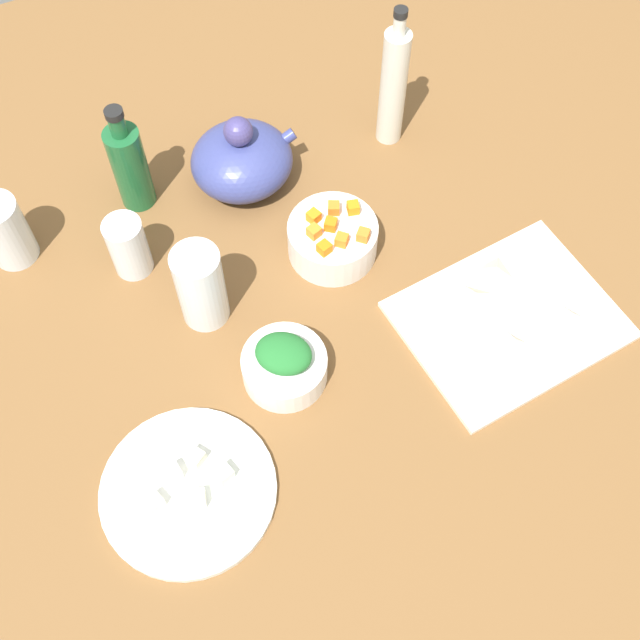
{
  "coord_description": "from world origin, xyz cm",
  "views": [
    {
      "loc": [
        -25.45,
        -54.46,
        111.7
      ],
      "look_at": [
        0.0,
        0.0,
        8.0
      ],
      "focal_mm": 45.95,
      "sensor_mm": 36.0,
      "label": 1
    }
  ],
  "objects_px": {
    "drinking_glass_2": "(128,246)",
    "drinking_glass_1": "(5,231)",
    "bottle_0": "(130,165)",
    "drinking_glass_0": "(201,286)",
    "cutting_board": "(508,320)",
    "bowl_carrots": "(333,239)",
    "bottle_1": "(393,86)",
    "bowl_greens": "(285,367)",
    "teapot": "(242,160)",
    "plate_tofu": "(188,491)"
  },
  "relations": [
    {
      "from": "plate_tofu",
      "to": "drinking_glass_1",
      "type": "xyz_separation_m",
      "value": [
        -0.11,
        0.49,
        0.05
      ]
    },
    {
      "from": "bottle_1",
      "to": "drinking_glass_0",
      "type": "xyz_separation_m",
      "value": [
        -0.42,
        -0.2,
        -0.04
      ]
    },
    {
      "from": "bowl_carrots",
      "to": "drinking_glass_1",
      "type": "bearing_deg",
      "value": 155.55
    },
    {
      "from": "plate_tofu",
      "to": "bottle_1",
      "type": "relative_size",
      "value": 0.9
    },
    {
      "from": "bowl_greens",
      "to": "bowl_carrots",
      "type": "bearing_deg",
      "value": 47.32
    },
    {
      "from": "bottle_0",
      "to": "drinking_glass_0",
      "type": "height_order",
      "value": "bottle_0"
    },
    {
      "from": "plate_tofu",
      "to": "drinking_glass_0",
      "type": "xyz_separation_m",
      "value": [
        0.13,
        0.26,
        0.07
      ]
    },
    {
      "from": "bowl_carrots",
      "to": "bottle_0",
      "type": "distance_m",
      "value": 0.34
    },
    {
      "from": "cutting_board",
      "to": "teapot",
      "type": "relative_size",
      "value": 1.71
    },
    {
      "from": "bottle_1",
      "to": "drinking_glass_0",
      "type": "bearing_deg",
      "value": -154.18
    },
    {
      "from": "bowl_greens",
      "to": "drinking_glass_2",
      "type": "xyz_separation_m",
      "value": [
        -0.14,
        0.28,
        0.03
      ]
    },
    {
      "from": "cutting_board",
      "to": "bowl_carrots",
      "type": "height_order",
      "value": "bowl_carrots"
    },
    {
      "from": "bowl_greens",
      "to": "teapot",
      "type": "distance_m",
      "value": 0.38
    },
    {
      "from": "cutting_board",
      "to": "plate_tofu",
      "type": "height_order",
      "value": "plate_tofu"
    },
    {
      "from": "drinking_glass_1",
      "to": "drinking_glass_2",
      "type": "xyz_separation_m",
      "value": [
        0.16,
        -0.1,
        -0.01
      ]
    },
    {
      "from": "bowl_greens",
      "to": "drinking_glass_2",
      "type": "distance_m",
      "value": 0.31
    },
    {
      "from": "bowl_greens",
      "to": "drinking_glass_1",
      "type": "height_order",
      "value": "drinking_glass_1"
    },
    {
      "from": "plate_tofu",
      "to": "teapot",
      "type": "xyz_separation_m",
      "value": [
        0.28,
        0.48,
        0.05
      ]
    },
    {
      "from": "bottle_0",
      "to": "bowl_greens",
      "type": "bearing_deg",
      "value": -77.69
    },
    {
      "from": "drinking_glass_0",
      "to": "drinking_glass_2",
      "type": "bearing_deg",
      "value": 119.45
    },
    {
      "from": "plate_tofu",
      "to": "bottle_0",
      "type": "bearing_deg",
      "value": 78.64
    },
    {
      "from": "drinking_glass_2",
      "to": "bottle_1",
      "type": "bearing_deg",
      "value": 8.61
    },
    {
      "from": "plate_tofu",
      "to": "bowl_greens",
      "type": "bearing_deg",
      "value": 29.29
    },
    {
      "from": "cutting_board",
      "to": "drinking_glass_2",
      "type": "height_order",
      "value": "drinking_glass_2"
    },
    {
      "from": "drinking_glass_2",
      "to": "drinking_glass_0",
      "type": "bearing_deg",
      "value": -60.55
    },
    {
      "from": "bowl_carrots",
      "to": "bottle_0",
      "type": "relative_size",
      "value": 0.69
    },
    {
      "from": "bottle_1",
      "to": "drinking_glass_1",
      "type": "bearing_deg",
      "value": 177.5
    },
    {
      "from": "drinking_glass_0",
      "to": "bowl_greens",
      "type": "bearing_deg",
      "value": -66.28
    },
    {
      "from": "drinking_glass_2",
      "to": "drinking_glass_1",
      "type": "bearing_deg",
      "value": 147.76
    },
    {
      "from": "cutting_board",
      "to": "drinking_glass_0",
      "type": "xyz_separation_m",
      "value": [
        -0.41,
        0.21,
        0.07
      ]
    },
    {
      "from": "cutting_board",
      "to": "bowl_carrots",
      "type": "bearing_deg",
      "value": 128.63
    },
    {
      "from": "teapot",
      "to": "drinking_glass_0",
      "type": "relative_size",
      "value": 1.25
    },
    {
      "from": "drinking_glass_0",
      "to": "drinking_glass_2",
      "type": "height_order",
      "value": "drinking_glass_0"
    },
    {
      "from": "bowl_carrots",
      "to": "drinking_glass_2",
      "type": "xyz_separation_m",
      "value": [
        -0.3,
        0.11,
        0.02
      ]
    },
    {
      "from": "plate_tofu",
      "to": "bowl_carrots",
      "type": "xyz_separation_m",
      "value": [
        0.35,
        0.28,
        0.03
      ]
    },
    {
      "from": "cutting_board",
      "to": "drinking_glass_1",
      "type": "bearing_deg",
      "value": 145.63
    },
    {
      "from": "teapot",
      "to": "bowl_carrots",
      "type": "bearing_deg",
      "value": -69.37
    },
    {
      "from": "bowl_carrots",
      "to": "bottle_1",
      "type": "bearing_deg",
      "value": 42.83
    },
    {
      "from": "bowl_carrots",
      "to": "bottle_0",
      "type": "xyz_separation_m",
      "value": [
        -0.25,
        0.23,
        0.05
      ]
    },
    {
      "from": "teapot",
      "to": "bottle_0",
      "type": "relative_size",
      "value": 0.9
    },
    {
      "from": "bowl_greens",
      "to": "drinking_glass_2",
      "type": "bearing_deg",
      "value": 116.44
    },
    {
      "from": "bottle_1",
      "to": "drinking_glass_2",
      "type": "distance_m",
      "value": 0.5
    },
    {
      "from": "cutting_board",
      "to": "drinking_glass_2",
      "type": "xyz_separation_m",
      "value": [
        -0.49,
        0.34,
        0.05
      ]
    },
    {
      "from": "bowl_greens",
      "to": "teapot",
      "type": "relative_size",
      "value": 0.68
    },
    {
      "from": "teapot",
      "to": "bowl_greens",
      "type": "bearing_deg",
      "value": -103.22
    },
    {
      "from": "teapot",
      "to": "cutting_board",
      "type": "bearing_deg",
      "value": -58.73
    },
    {
      "from": "cutting_board",
      "to": "teapot",
      "type": "height_order",
      "value": "teapot"
    },
    {
      "from": "drinking_glass_1",
      "to": "drinking_glass_2",
      "type": "distance_m",
      "value": 0.19
    },
    {
      "from": "drinking_glass_0",
      "to": "teapot",
      "type": "bearing_deg",
      "value": 54.87
    },
    {
      "from": "bottle_1",
      "to": "drinking_glass_2",
      "type": "xyz_separation_m",
      "value": [
        -0.49,
        -0.07,
        -0.06
      ]
    }
  ]
}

